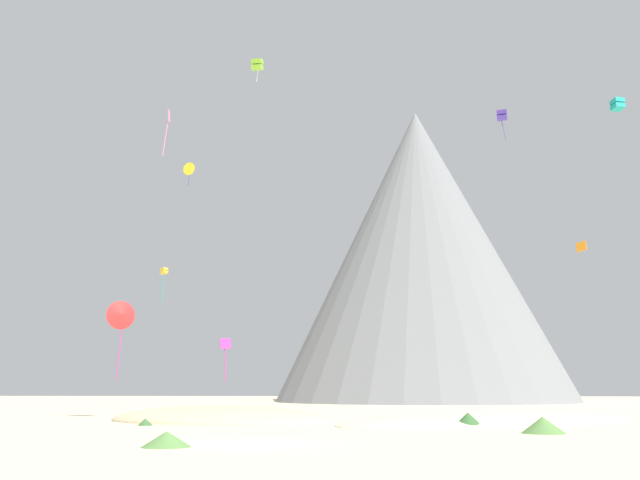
# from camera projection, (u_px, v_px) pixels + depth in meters

# --- Properties ---
(ground_plane) EXTENTS (400.00, 400.00, 0.00)m
(ground_plane) POSITION_uv_depth(u_px,v_px,m) (251.00, 444.00, 30.03)
(ground_plane) COLOR beige
(dune_foreground_right) EXTENTS (21.59, 17.92, 2.34)m
(dune_foreground_right) POSITION_uv_depth(u_px,v_px,m) (222.00, 421.00, 51.55)
(dune_foreground_right) COLOR #CCBA8E
(dune_foreground_right) RESTS_ON ground_plane
(dune_midground) EXTENTS (29.10, 26.48, 1.65)m
(dune_midground) POSITION_uv_depth(u_px,v_px,m) (494.00, 423.00, 48.78)
(dune_midground) COLOR beige
(dune_midground) RESTS_ON ground_plane
(bush_scatter_east) EXTENTS (3.91, 3.91, 0.78)m
(bush_scatter_east) POSITION_uv_depth(u_px,v_px,m) (521.00, 418.00, 48.46)
(bush_scatter_east) COLOR #568442
(bush_scatter_east) RESTS_ON ground_plane
(bush_near_left) EXTENTS (1.45, 1.45, 0.47)m
(bush_near_left) POSITION_uv_depth(u_px,v_px,m) (145.00, 422.00, 45.12)
(bush_near_left) COLOR #386633
(bush_near_left) RESTS_ON ground_plane
(bush_ridge_crest) EXTENTS (3.49, 3.49, 0.92)m
(bush_ridge_crest) POSITION_uv_depth(u_px,v_px,m) (543.00, 425.00, 37.15)
(bush_ridge_crest) COLOR #568442
(bush_ridge_crest) RESTS_ON ground_plane
(bush_mid_center) EXTENTS (2.99, 2.99, 0.66)m
(bush_mid_center) POSITION_uv_depth(u_px,v_px,m) (166.00, 439.00, 28.46)
(bush_mid_center) COLOR #568442
(bush_mid_center) RESTS_ON ground_plane
(bush_far_left) EXTENTS (2.49, 2.49, 0.99)m
(bush_far_left) POSITION_uv_depth(u_px,v_px,m) (468.00, 420.00, 41.76)
(bush_far_left) COLOR #386633
(bush_far_left) RESTS_ON ground_plane
(rock_massif) EXTENTS (59.08, 59.08, 59.94)m
(rock_massif) POSITION_uv_depth(u_px,v_px,m) (423.00, 259.00, 134.71)
(rock_massif) COLOR slate
(rock_massif) RESTS_ON ground_plane
(kite_red_low) EXTENTS (2.21, 1.78, 6.84)m
(kite_red_low) POSITION_uv_depth(u_px,v_px,m) (121.00, 315.00, 58.49)
(kite_red_low) COLOR red
(kite_teal_mid) EXTENTS (1.08, 1.11, 0.95)m
(kite_teal_mid) POSITION_uv_depth(u_px,v_px,m) (617.00, 104.00, 55.41)
(kite_teal_mid) COLOR teal
(kite_orange_mid) EXTENTS (0.78, 0.92, 1.06)m
(kite_orange_mid) POSITION_uv_depth(u_px,v_px,m) (581.00, 246.00, 60.71)
(kite_orange_mid) COLOR orange
(kite_magenta_low) EXTENTS (1.00, 0.76, 3.94)m
(kite_magenta_low) POSITION_uv_depth(u_px,v_px,m) (225.00, 349.00, 61.41)
(kite_magenta_low) COLOR #D1339E
(kite_pink_mid) EXTENTS (0.56, 0.65, 4.14)m
(kite_pink_mid) POSITION_uv_depth(u_px,v_px,m) (168.00, 124.00, 57.39)
(kite_pink_mid) COLOR pink
(kite_lime_high) EXTENTS (1.38, 1.48, 3.08)m
(kite_lime_high) POSITION_uv_depth(u_px,v_px,m) (257.00, 65.00, 82.49)
(kite_lime_high) COLOR #8CD133
(kite_yellow_high) EXTENTS (1.83, 0.70, 3.38)m
(kite_yellow_high) POSITION_uv_depth(u_px,v_px,m) (189.00, 169.00, 92.79)
(kite_yellow_high) COLOR yellow
(kite_gold_mid) EXTENTS (1.09, 1.07, 4.57)m
(kite_gold_mid) POSITION_uv_depth(u_px,v_px,m) (164.00, 272.00, 86.83)
(kite_gold_mid) COLOR gold
(kite_indigo_high) EXTENTS (1.53, 1.60, 4.27)m
(kite_indigo_high) POSITION_uv_depth(u_px,v_px,m) (502.00, 115.00, 87.47)
(kite_indigo_high) COLOR #5138B2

